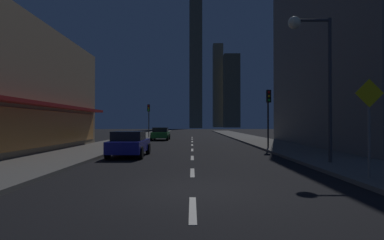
{
  "coord_description": "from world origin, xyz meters",
  "views": [
    {
      "loc": [
        -0.02,
        -8.99,
        1.89
      ],
      "look_at": [
        0.0,
        28.4,
        2.31
      ],
      "focal_mm": 29.72,
      "sensor_mm": 36.0,
      "label": 1
    }
  ],
  "objects_px": {
    "traffic_light_near_right": "(268,105)",
    "traffic_light_far_left": "(149,113)",
    "fire_hydrant_far_left": "(136,137)",
    "car_parked_far": "(160,134)",
    "pedestrian_crossing_sign": "(369,119)",
    "car_parked_near": "(129,144)",
    "street_lamp_right": "(311,53)"
  },
  "relations": [
    {
      "from": "fire_hydrant_far_left",
      "to": "car_parked_near",
      "type": "bearing_deg",
      "value": -81.41
    },
    {
      "from": "traffic_light_near_right",
      "to": "traffic_light_far_left",
      "type": "relative_size",
      "value": 1.0
    },
    {
      "from": "car_parked_far",
      "to": "traffic_light_far_left",
      "type": "xyz_separation_m",
      "value": [
        -1.9,
        3.91,
        2.45
      ]
    },
    {
      "from": "fire_hydrant_far_left",
      "to": "traffic_light_far_left",
      "type": "xyz_separation_m",
      "value": [
        0.4,
        6.79,
        2.74
      ]
    },
    {
      "from": "traffic_light_near_right",
      "to": "traffic_light_far_left",
      "type": "xyz_separation_m",
      "value": [
        -11.0,
        17.28,
        0.0
      ]
    },
    {
      "from": "fire_hydrant_far_left",
      "to": "pedestrian_crossing_sign",
      "type": "height_order",
      "value": "pedestrian_crossing_sign"
    },
    {
      "from": "car_parked_near",
      "to": "pedestrian_crossing_sign",
      "type": "distance_m",
      "value": 12.31
    },
    {
      "from": "car_parked_near",
      "to": "pedestrian_crossing_sign",
      "type": "relative_size",
      "value": 1.34
    },
    {
      "from": "car_parked_near",
      "to": "fire_hydrant_far_left",
      "type": "relative_size",
      "value": 6.48
    },
    {
      "from": "pedestrian_crossing_sign",
      "to": "traffic_light_far_left",
      "type": "bearing_deg",
      "value": 110.25
    },
    {
      "from": "car_parked_far",
      "to": "traffic_light_near_right",
      "type": "bearing_deg",
      "value": -55.76
    },
    {
      "from": "traffic_light_near_right",
      "to": "traffic_light_far_left",
      "type": "distance_m",
      "value": 20.49
    },
    {
      "from": "fire_hydrant_far_left",
      "to": "pedestrian_crossing_sign",
      "type": "xyz_separation_m",
      "value": [
        11.5,
        -23.31,
        1.56
      ]
    },
    {
      "from": "car_parked_near",
      "to": "traffic_light_near_right",
      "type": "height_order",
      "value": "traffic_light_near_right"
    },
    {
      "from": "car_parked_far",
      "to": "traffic_light_near_right",
      "type": "height_order",
      "value": "traffic_light_near_right"
    },
    {
      "from": "car_parked_near",
      "to": "traffic_light_near_right",
      "type": "bearing_deg",
      "value": 27.5
    },
    {
      "from": "traffic_light_near_right",
      "to": "car_parked_far",
      "type": "bearing_deg",
      "value": 124.24
    },
    {
      "from": "fire_hydrant_far_left",
      "to": "pedestrian_crossing_sign",
      "type": "relative_size",
      "value": 0.21
    },
    {
      "from": "car_parked_near",
      "to": "street_lamp_right",
      "type": "xyz_separation_m",
      "value": [
        8.98,
        -3.85,
        4.33
      ]
    },
    {
      "from": "traffic_light_near_right",
      "to": "pedestrian_crossing_sign",
      "type": "distance_m",
      "value": 12.86
    },
    {
      "from": "fire_hydrant_far_left",
      "to": "traffic_light_near_right",
      "type": "distance_m",
      "value": 15.74
    },
    {
      "from": "car_parked_far",
      "to": "traffic_light_far_left",
      "type": "height_order",
      "value": "traffic_light_far_left"
    },
    {
      "from": "traffic_light_far_left",
      "to": "pedestrian_crossing_sign",
      "type": "height_order",
      "value": "traffic_light_far_left"
    },
    {
      "from": "car_parked_near",
      "to": "car_parked_far",
      "type": "relative_size",
      "value": 1.0
    },
    {
      "from": "car_parked_far",
      "to": "fire_hydrant_far_left",
      "type": "xyz_separation_m",
      "value": [
        -2.3,
        -2.87,
        -0.29
      ]
    },
    {
      "from": "pedestrian_crossing_sign",
      "to": "fire_hydrant_far_left",
      "type": "bearing_deg",
      "value": 116.26
    },
    {
      "from": "traffic_light_near_right",
      "to": "traffic_light_far_left",
      "type": "height_order",
      "value": "same"
    },
    {
      "from": "traffic_light_near_right",
      "to": "pedestrian_crossing_sign",
      "type": "relative_size",
      "value": 1.33
    },
    {
      "from": "traffic_light_near_right",
      "to": "street_lamp_right",
      "type": "relative_size",
      "value": 0.64
    },
    {
      "from": "fire_hydrant_far_left",
      "to": "pedestrian_crossing_sign",
      "type": "bearing_deg",
      "value": -63.74
    },
    {
      "from": "car_parked_far",
      "to": "traffic_light_near_right",
      "type": "xyz_separation_m",
      "value": [
        9.1,
        -13.37,
        2.45
      ]
    },
    {
      "from": "traffic_light_near_right",
      "to": "street_lamp_right",
      "type": "height_order",
      "value": "street_lamp_right"
    }
  ]
}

